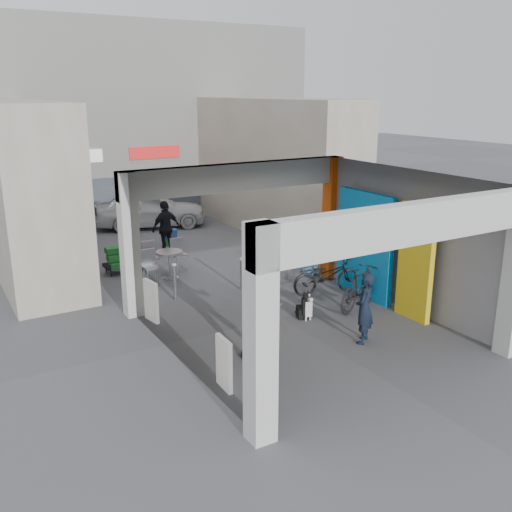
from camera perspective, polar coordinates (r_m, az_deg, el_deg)
ground at (r=13.85m, az=2.55°, el=-6.18°), size 90.00×90.00×0.00m
arcade_canopy at (r=12.79m, az=6.72°, el=2.68°), size 6.40×6.45×6.40m
far_building at (r=25.70m, az=-15.07°, el=12.85°), size 18.00×4.08×8.00m
plaza_bldg_left at (r=18.57m, az=-22.56°, el=6.41°), size 2.00×9.00×5.00m
plaza_bldg_right at (r=21.72m, az=1.77°, el=8.90°), size 2.00×9.00×5.00m
bollard_left at (r=14.93m, az=-8.12°, el=-2.65°), size 0.09×0.09×0.97m
bollard_center at (r=15.54m, az=-1.42°, el=-1.88°), size 0.09×0.09×0.89m
bollard_right at (r=16.42m, az=3.05°, el=-0.92°), size 0.09×0.09×0.87m
advert_board_near at (r=10.57m, az=-3.19°, el=-10.65°), size 0.12×0.55×1.00m
advert_board_far at (r=13.71m, az=-10.42°, el=-4.42°), size 0.17×0.56×1.00m
cafe_set at (r=16.98m, az=-9.42°, el=-0.86°), size 1.62×1.31×0.98m
produce_stand at (r=17.58m, az=-13.05°, el=-0.61°), size 1.18×0.64×0.77m
crate_stack at (r=20.38m, az=-8.53°, el=1.88°), size 0.54×0.48×0.56m
border_collie at (r=13.73m, az=4.92°, el=-5.14°), size 0.27×0.52×0.72m
man_with_dog at (r=12.49m, az=10.78°, el=-5.15°), size 0.68×0.65×1.57m
man_back_turned at (r=11.60m, az=0.59°, el=-5.57°), size 0.98×0.78×1.94m
man_elderly at (r=16.81m, az=5.58°, el=0.87°), size 0.92×0.69×1.68m
man_crates at (r=19.08m, az=-9.00°, el=2.80°), size 1.14×0.70×1.81m
bicycle_front at (r=15.36m, az=7.13°, el=-1.97°), size 2.04×1.08×1.02m
bicycle_rear at (r=14.46m, az=10.37°, el=-3.13°), size 1.88×1.11×1.09m
white_van at (r=23.14m, az=-10.50°, el=4.66°), size 4.63×2.90×1.47m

